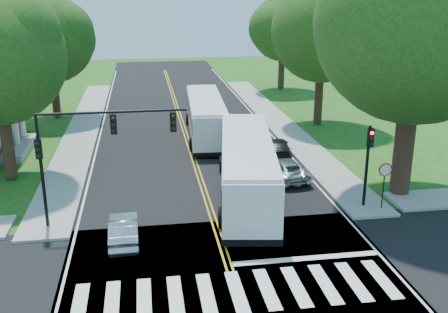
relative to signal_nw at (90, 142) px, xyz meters
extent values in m
plane|color=#1F4C13|center=(5.86, -6.43, -4.38)|extent=(140.00, 140.00, 0.00)
cube|color=black|center=(5.86, 11.57, -4.37)|extent=(14.00, 96.00, 0.01)
cube|color=black|center=(5.86, -6.43, -4.37)|extent=(60.00, 12.00, 0.01)
cube|color=gold|center=(5.86, 15.57, -4.36)|extent=(0.36, 70.00, 0.01)
cube|color=silver|center=(-0.94, 15.57, -4.36)|extent=(0.12, 70.00, 0.01)
cube|color=silver|center=(12.66, 15.57, -4.36)|extent=(0.12, 70.00, 0.01)
cube|color=silver|center=(5.86, -6.93, -4.36)|extent=(12.60, 3.00, 0.01)
cube|color=silver|center=(9.36, -4.83, -4.36)|extent=(6.60, 0.40, 0.01)
cube|color=gray|center=(-2.44, 18.57, -4.30)|extent=(2.60, 40.00, 0.15)
cube|color=gray|center=(14.16, 18.57, -4.30)|extent=(2.60, 40.00, 0.15)
cylinder|color=#372216|center=(16.86, 1.57, -1.23)|extent=(1.10, 1.10, 6.00)
sphere|color=#38631D|center=(16.86, 1.57, 5.28)|extent=(10.80, 10.80, 10.80)
cylinder|color=#372216|center=(-5.64, 7.57, -1.83)|extent=(0.70, 0.70, 4.80)
cylinder|color=#372216|center=(-5.14, 23.57, -2.03)|extent=(0.70, 0.70, 4.40)
sphere|color=#38631D|center=(-5.14, 23.57, 2.64)|extent=(7.60, 7.60, 7.60)
cylinder|color=#372216|center=(17.36, 17.57, -1.73)|extent=(0.70, 0.70, 5.00)
sphere|color=#38631D|center=(17.36, 17.57, 3.50)|extent=(8.40, 8.40, 8.40)
cylinder|color=#372216|center=(18.36, 33.57, -2.03)|extent=(0.70, 0.70, 4.40)
sphere|color=#38631D|center=(18.36, 33.57, 2.51)|extent=(7.20, 7.20, 7.20)
cube|color=silver|center=(-6.54, 13.57, 0.02)|extent=(1.40, 6.00, 0.45)
cube|color=gray|center=(-6.54, 13.57, -4.13)|extent=(1.80, 6.00, 0.50)
cylinder|color=silver|center=(-6.54, 11.37, -2.28)|extent=(0.50, 0.50, 4.20)
cylinder|color=silver|center=(-6.54, 13.57, -2.28)|extent=(0.50, 0.50, 4.20)
cylinder|color=silver|center=(-6.54, 15.77, -2.28)|extent=(0.50, 0.50, 4.20)
cylinder|color=black|center=(-2.34, 0.07, -1.93)|extent=(0.16, 0.16, 4.60)
cube|color=black|center=(-2.34, -0.08, -0.23)|extent=(0.30, 0.22, 0.95)
sphere|color=black|center=(-2.34, -0.22, 0.07)|extent=(0.18, 0.18, 0.18)
cylinder|color=black|center=(1.16, 0.07, 1.37)|extent=(7.00, 0.12, 0.12)
cube|color=black|center=(1.16, -0.08, 0.82)|extent=(0.30, 0.22, 0.95)
cube|color=black|center=(3.96, -0.08, 0.82)|extent=(0.30, 0.22, 0.95)
cylinder|color=black|center=(14.06, 0.07, -2.03)|extent=(0.16, 0.16, 4.40)
cube|color=black|center=(14.06, -0.08, -0.43)|extent=(0.30, 0.22, 0.95)
sphere|color=#FF0A05|center=(14.06, -0.22, -0.13)|extent=(0.18, 0.18, 0.18)
cylinder|color=black|center=(14.86, -0.43, -3.13)|extent=(0.06, 0.06, 2.20)
cylinder|color=#A50A07|center=(14.86, -0.46, -2.08)|extent=(0.76, 0.04, 0.76)
cube|color=silver|center=(8.13, 2.56, -2.70)|extent=(4.69, 12.97, 2.96)
cube|color=black|center=(8.13, 2.56, -2.16)|extent=(4.62, 12.10, 1.02)
cube|color=black|center=(9.13, 8.88, -2.32)|extent=(2.62, 0.51, 1.72)
cube|color=orange|center=(9.13, 8.88, -1.36)|extent=(1.82, 0.38, 0.34)
cube|color=black|center=(8.13, 2.56, -4.01)|extent=(4.76, 13.07, 0.32)
cube|color=silver|center=(8.13, 2.56, -1.16)|extent=(4.58, 12.58, 0.24)
cylinder|color=black|center=(10.17, 6.48, -3.85)|extent=(0.50, 1.07, 1.03)
cylinder|color=black|center=(7.41, 6.92, -3.85)|extent=(0.50, 1.07, 1.03)
cylinder|color=black|center=(8.91, -1.49, -3.85)|extent=(0.50, 1.07, 1.03)
cylinder|color=black|center=(6.15, -1.05, -3.85)|extent=(0.50, 1.07, 1.03)
cube|color=silver|center=(7.41, 15.40, -2.82)|extent=(3.20, 11.88, 2.74)
cube|color=black|center=(7.41, 15.40, -2.32)|extent=(3.23, 11.07, 0.95)
cube|color=black|center=(7.74, 21.32, -2.47)|extent=(2.44, 0.24, 1.59)
cube|color=orange|center=(7.74, 21.32, -1.58)|extent=(1.70, 0.20, 0.32)
cube|color=black|center=(7.41, 15.40, -4.04)|extent=(3.26, 11.99, 0.30)
cube|color=silver|center=(7.41, 15.40, -1.40)|extent=(3.13, 11.53, 0.22)
cylinder|color=black|center=(8.92, 19.21, -3.89)|extent=(0.37, 0.97, 0.96)
cylinder|color=black|center=(6.33, 19.36, -3.89)|extent=(0.37, 0.97, 0.96)
cylinder|color=black|center=(8.50, 11.75, -3.89)|extent=(0.37, 0.97, 0.96)
cylinder|color=black|center=(5.91, 11.89, -3.89)|extent=(0.37, 0.97, 0.96)
imported|color=#A5A8AC|center=(1.40, -1.99, -3.75)|extent=(1.39, 3.79, 1.24)
imported|color=silver|center=(11.06, 5.12, -3.76)|extent=(2.50, 4.57, 1.22)
imported|color=black|center=(11.75, 9.63, -3.76)|extent=(2.30, 4.40, 1.22)
camera|label=1|loc=(2.57, -24.45, 7.01)|focal=42.00mm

